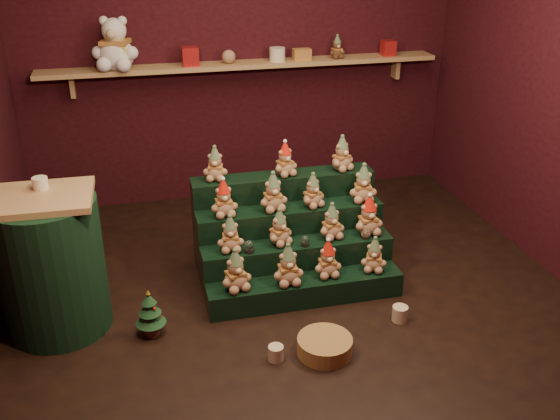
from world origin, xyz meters
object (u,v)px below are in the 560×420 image
object	(u,v)px
mug_right	(400,314)
wicker_basket	(325,346)
snow_globe_b	(305,241)
snow_globe_c	(366,234)
white_bear	(114,36)
mini_christmas_tree	(150,313)
riser_tier_front	(305,290)
snow_globe_a	(249,247)
brown_bear	(337,47)
side_table	(52,264)
mug_left	(276,353)

from	to	relation	value
mug_right	wicker_basket	distance (m)	0.64
snow_globe_b	snow_globe_c	bearing A→B (deg)	0.00
snow_globe_c	wicker_basket	world-z (taller)	snow_globe_c
white_bear	snow_globe_c	bearing A→B (deg)	-30.63
snow_globe_c	mini_christmas_tree	xyz separation A→B (m)	(-1.59, -0.29, -0.23)
mini_christmas_tree	wicker_basket	xyz separation A→B (m)	(1.04, -0.46, -0.11)
snow_globe_c	mini_christmas_tree	distance (m)	1.63
wicker_basket	white_bear	xyz separation A→B (m)	(-1.10, 2.48, 1.54)
mini_christmas_tree	snow_globe_c	bearing A→B (deg)	10.52
riser_tier_front	snow_globe_b	bearing A→B (deg)	76.47
mug_right	riser_tier_front	bearing A→B (deg)	145.78
snow_globe_a	wicker_basket	size ratio (longest dim) A/B	0.26
mini_christmas_tree	brown_bear	distance (m)	3.04
snow_globe_c	brown_bear	size ratio (longest dim) A/B	0.38
white_bear	mug_right	bearing A→B (deg)	-37.33
side_table	white_bear	distance (m)	2.16
snow_globe_c	riser_tier_front	bearing A→B (deg)	-162.24
side_table	snow_globe_c	bearing A→B (deg)	2.54
mug_left	white_bear	distance (m)	3.02
side_table	mug_left	xyz separation A→B (m)	(1.31, -0.70, -0.42)
snow_globe_b	snow_globe_c	world-z (taller)	snow_globe_b
snow_globe_a	mini_christmas_tree	bearing A→B (deg)	-157.71
snow_globe_a	brown_bear	world-z (taller)	brown_bear
mug_left	riser_tier_front	bearing A→B (deg)	58.76
mug_left	wicker_basket	size ratio (longest dim) A/B	0.28
snow_globe_a	white_bear	xyz separation A→B (m)	(-0.78, 1.72, 1.19)
riser_tier_front	mini_christmas_tree	size ratio (longest dim) A/B	4.14
snow_globe_c	brown_bear	xyz separation A→B (m)	(0.31, 1.72, 1.02)
mug_left	mug_right	size ratio (longest dim) A/B	0.91
mini_christmas_tree	wicker_basket	bearing A→B (deg)	-23.90
snow_globe_b	side_table	bearing A→B (deg)	-178.40
mug_left	mug_right	world-z (taller)	mug_right
snow_globe_b	white_bear	distance (m)	2.41
riser_tier_front	side_table	distance (m)	1.72
riser_tier_front	mini_christmas_tree	distance (m)	1.10
snow_globe_b	mug_left	xyz separation A→B (m)	(-0.39, -0.75, -0.35)
mug_right	brown_bear	bearing A→B (deg)	83.60
snow_globe_b	side_table	xyz separation A→B (m)	(-1.71, -0.05, 0.07)
side_table	wicker_basket	world-z (taller)	side_table
mini_christmas_tree	wicker_basket	distance (m)	1.15
side_table	mug_right	size ratio (longest dim) A/B	8.92
side_table	brown_bear	bearing A→B (deg)	36.72
snow_globe_b	mug_right	size ratio (longest dim) A/B	0.75
snow_globe_b	wicker_basket	distance (m)	0.84
snow_globe_c	mug_left	size ratio (longest dim) A/B	0.79
riser_tier_front	mug_left	distance (m)	0.69
mini_christmas_tree	snow_globe_b	bearing A→B (deg)	14.66
riser_tier_front	side_table	xyz separation A→B (m)	(-1.67, 0.11, 0.38)
mini_christmas_tree	mug_right	world-z (taller)	mini_christmas_tree
snow_globe_a	mug_left	world-z (taller)	snow_globe_a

